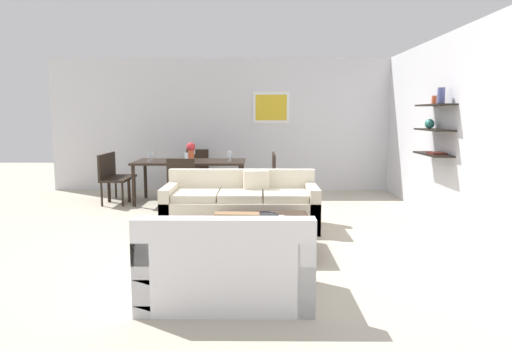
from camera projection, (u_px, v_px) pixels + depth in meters
name	position (u px, v px, depth m)	size (l,w,h in m)	color
ground_plane	(232.00, 233.00, 6.09)	(18.00, 18.00, 0.00)	#BCB29E
back_wall_unit	(256.00, 125.00, 9.41)	(8.40, 0.09, 2.70)	silver
right_wall_shelf_unit	(447.00, 130.00, 6.49)	(0.34, 8.20, 2.70)	silver
sofa_beige	(241.00, 207.00, 6.39)	(2.10, 0.90, 0.78)	beige
loveseat_white	(227.00, 265.00, 3.90)	(1.41, 0.90, 0.78)	white
coffee_table	(263.00, 236.00, 5.25)	(1.08, 0.97, 0.38)	#38281E
decorative_bowl	(265.00, 217.00, 5.18)	(0.32, 0.32, 0.08)	black
candle_jar	(281.00, 218.00, 5.14)	(0.07, 0.07, 0.06)	silver
apple_on_coffee_table	(240.00, 217.00, 5.21)	(0.07, 0.07, 0.07)	#669E2D
dining_table	(190.00, 164.00, 8.19)	(1.94, 0.94, 0.75)	black
dining_chair_foot	(182.00, 181.00, 7.35)	(0.44, 0.44, 0.88)	black
dining_chair_right_far	(267.00, 173.00, 8.41)	(0.44, 0.44, 0.88)	black
dining_chair_head	(197.00, 169.00, 9.08)	(0.44, 0.44, 0.88)	black
dining_chair_right_near	(268.00, 176.00, 8.00)	(0.44, 0.44, 0.88)	black
dining_chair_left_near	(110.00, 176.00, 8.02)	(0.44, 0.44, 0.88)	black
dining_chair_left_far	(117.00, 173.00, 8.43)	(0.44, 0.44, 0.88)	black
wine_glass_right_near	(229.00, 155.00, 8.05)	(0.07, 0.07, 0.17)	silver
wine_glass_foot	(186.00, 156.00, 7.76)	(0.06, 0.06, 0.17)	silver
wine_glass_right_far	(230.00, 154.00, 8.28)	(0.08, 0.08, 0.17)	silver
wine_glass_left_near	(149.00, 154.00, 8.06)	(0.06, 0.06, 0.17)	silver
wine_glass_head	(193.00, 152.00, 8.57)	(0.07, 0.07, 0.18)	silver
wine_glass_left_far	(152.00, 154.00, 8.29)	(0.07, 0.07, 0.15)	silver
centerpiece_vase	(191.00, 150.00, 8.14)	(0.16, 0.16, 0.33)	#D85933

